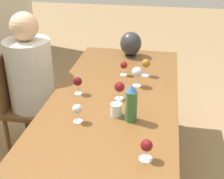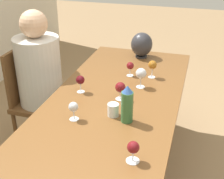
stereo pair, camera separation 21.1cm
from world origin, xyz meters
The scene contains 13 objects.
dining_table centered at (0.00, 0.00, 0.69)m, with size 2.65×0.90×0.76m.
water_bottle centered at (0.03, -0.16, 0.87)m, with size 0.07×0.07×0.25m.
water_tumbler centered at (0.07, -0.06, 0.80)m, with size 0.07×0.07×0.08m.
vase centered at (1.15, -0.01, 0.88)m, with size 0.20×0.20×0.23m.
wine_glass_1 centered at (0.29, -0.04, 0.84)m, with size 0.07×0.07×0.13m.
wine_glass_2 centered at (-0.05, 0.17, 0.84)m, with size 0.06×0.06×0.12m.
wine_glass_3 centered at (0.32, 0.27, 0.85)m, with size 0.06×0.06×0.13m.
wine_glass_4 centered at (0.72, -0.19, 0.86)m, with size 0.07×0.07×0.14m.
wine_glass_5 centered at (0.52, -0.14, 0.87)m, with size 0.08×0.08×0.15m.
wine_glass_6 centered at (0.70, -0.01, 0.84)m, with size 0.06×0.06×0.12m.
wine_glass_7 centered at (-0.33, -0.28, 0.84)m, with size 0.07×0.07×0.12m.
chair_far centered at (0.57, 0.82, 0.50)m, with size 0.44×0.44×0.93m.
person_far centered at (0.57, 0.73, 0.68)m, with size 0.38×0.38×1.27m.
Camera 2 is at (-1.57, -0.54, 1.81)m, focal length 50.00 mm.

